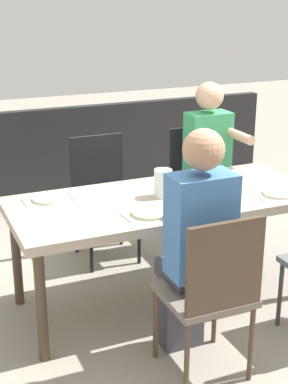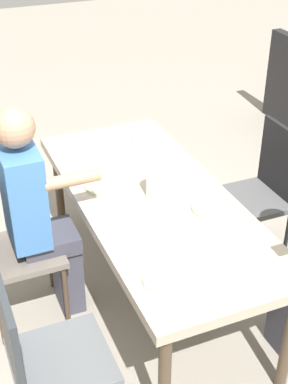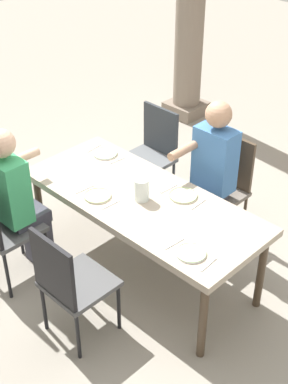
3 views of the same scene
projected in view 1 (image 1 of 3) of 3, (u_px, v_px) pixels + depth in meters
name	position (u px, v px, depth m)	size (l,w,h in m)	color
ground_plane	(164.00, 299.00, 3.89)	(16.00, 16.00, 0.00)	gray
dining_table	(165.00, 206.00, 3.66)	(1.98, 0.84, 0.74)	tan
chair_west_south	(199.00, 176.00, 4.70)	(0.44, 0.44, 0.93)	#4F4F50
chair_mid_north	(212.00, 287.00, 2.93)	(0.44, 0.44, 0.95)	#6A6158
chair_mid_south	(102.00, 190.00, 4.39)	(0.44, 0.44, 0.94)	#4F4F50
diner_woman_green	(211.00, 161.00, 4.48)	(0.35, 0.50, 1.32)	#3F3F4C
diner_man_white	(195.00, 241.00, 3.04)	(0.35, 0.50, 1.34)	#3F3F4C
patio_railing	(67.00, 152.00, 5.73)	(4.38, 0.10, 0.90)	black
plate_0	(279.00, 193.00, 3.69)	(0.21, 0.21, 0.02)	white
spoon_0	(259.00, 197.00, 3.63)	(0.02, 0.17, 0.01)	silver
plate_1	(184.00, 180.00, 3.93)	(0.21, 0.21, 0.02)	silver
fork_1	(203.00, 179.00, 3.99)	(0.02, 0.17, 0.01)	silver
spoon_1	(164.00, 184.00, 3.88)	(0.02, 0.17, 0.01)	silver
plate_2	(150.00, 213.00, 3.36)	(0.22, 0.22, 0.02)	silver
fork_2	(173.00, 210.00, 3.42)	(0.02, 0.17, 0.01)	silver
spoon_2	(126.00, 217.00, 3.31)	(0.02, 0.17, 0.01)	silver
plate_3	(49.00, 199.00, 3.59)	(0.21, 0.21, 0.02)	white
fork_3	(72.00, 196.00, 3.65)	(0.02, 0.17, 0.01)	silver
spoon_3	(25.00, 203.00, 3.54)	(0.02, 0.17, 0.01)	silver
water_pitcher	(163.00, 185.00, 3.63)	(0.12, 0.12, 0.18)	white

